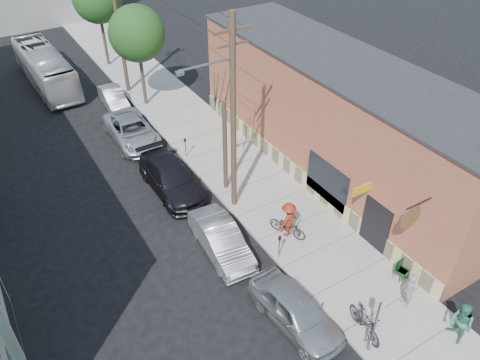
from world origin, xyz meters
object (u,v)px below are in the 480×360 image
patron_green (461,323)px  tree_leafy_mid (137,34)px  patio_chair_a (403,270)px  car_1 (221,240)px  parking_meter_near (279,243)px  parked_bike_a (365,322)px  car_2 (171,178)px  sign_post (376,322)px  cyclist (288,220)px  patron_grey (409,291)px  bus (45,68)px  utility_pole_near (232,116)px  car_3 (132,131)px  car_0 (296,310)px  car_4 (114,98)px  tree_bare (225,147)px  parked_bike_b (366,322)px  patio_chair_b (401,271)px  parking_meter_far (185,145)px

patron_green → tree_leafy_mid: bearing=-155.7°
patio_chair_a → car_1: size_ratio=0.20×
parking_meter_near → parked_bike_a: size_ratio=0.63×
parking_meter_near → car_2: (-2.00, 7.28, -0.19)m
sign_post → parking_meter_near: bearing=91.0°
sign_post → cyclist: 6.85m
patron_grey → bus: 30.23m
utility_pole_near → car_3: (-2.15, 8.83, -4.67)m
patio_chair_a → car_0: car_0 is taller
parking_meter_near → car_4: size_ratio=0.32×
utility_pole_near → car_2: size_ratio=1.83×
car_3 → car_4: (0.56, 5.12, -0.10)m
patron_grey → bus: bearing=-147.2°
car_0 → utility_pole_near: bearing=73.9°
patron_grey → car_4: patron_grey is taller
tree_bare → utility_pole_near: bearing=-105.6°
car_2 → car_3: bearing=89.8°
parking_meter_near → car_0: car_0 is taller
patron_grey → parked_bike_b: bearing=-69.7°
parking_meter_near → car_3: size_ratio=0.23×
car_1 → tree_bare: bearing=61.4°
tree_leafy_mid → parked_bike_b: 22.77m
utility_pole_near → parked_bike_b: size_ratio=4.87×
parked_bike_a → car_0: size_ratio=0.44×
sign_post → tree_bare: size_ratio=0.54×
tree_bare → parked_bike_a: tree_bare is taller
patron_grey → patron_green: 2.19m
sign_post → car_0: bearing=121.4°
parking_meter_near → car_0: (-1.45, -3.19, -0.22)m
patron_grey → car_0: (-4.33, 1.76, -0.25)m
patio_chair_b → car_0: 5.26m
parking_meter_far → car_2: size_ratio=0.23×
parking_meter_near → cyclist: (1.20, 1.00, 0.12)m
car_2 → car_4: (0.55, 11.02, -0.15)m
patio_chair_b → car_1: size_ratio=0.20×
utility_pole_near → patron_grey: utility_pole_near is taller
cyclist → parked_bike_a: size_ratio=0.96×
utility_pole_near → patio_chair_a: 10.21m
patio_chair_b → patron_grey: (-0.90, -1.14, 0.42)m
car_4 → tree_leafy_mid: bearing=-23.7°
car_2 → utility_pole_near: bearing=-54.1°
patron_green → car_2: bearing=-141.9°
utility_pole_near → patron_green: size_ratio=5.22×
parked_bike_a → car_2: bearing=109.8°
patio_chair_b → patron_grey: bearing=-137.5°
utility_pole_near → patio_chair_b: utility_pole_near is taller
patio_chair_b → car_1: bearing=126.7°
sign_post → car_3: sign_post is taller
sign_post → car_0: sign_post is taller
cyclist → parked_bike_a: (-0.72, -6.02, -0.36)m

